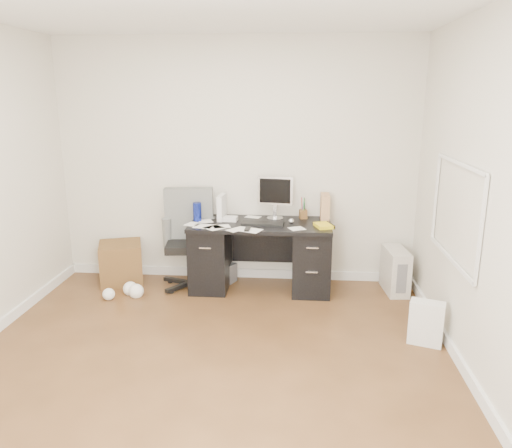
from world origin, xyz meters
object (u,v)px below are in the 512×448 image
(keyboard, at_px, (263,224))
(wicker_basket, at_px, (121,263))
(desk, at_px, (260,254))
(office_chair, at_px, (189,240))
(pc_tower, at_px, (395,270))
(lcd_monitor, at_px, (275,198))

(keyboard, distance_m, wicker_basket, 1.71)
(keyboard, relative_size, wicker_basket, 0.97)
(desk, distance_m, office_chair, 0.80)
(pc_tower, height_order, wicker_basket, pc_tower)
(lcd_monitor, relative_size, pc_tower, 1.02)
(desk, height_order, wicker_basket, desk)
(lcd_monitor, distance_m, pc_tower, 1.52)
(lcd_monitor, relative_size, wicker_basket, 1.06)
(office_chair, bearing_deg, keyboard, -12.25)
(pc_tower, distance_m, wicker_basket, 3.05)
(desk, height_order, pc_tower, desk)
(pc_tower, bearing_deg, lcd_monitor, 168.83)
(keyboard, relative_size, pc_tower, 0.93)
(lcd_monitor, relative_size, keyboard, 1.09)
(desk, bearing_deg, keyboard, -71.20)
(office_chair, bearing_deg, pc_tower, -5.65)
(desk, height_order, lcd_monitor, lcd_monitor)
(desk, xyz_separation_m, wicker_basket, (-1.59, 0.07, -0.17))
(desk, bearing_deg, office_chair, -179.41)
(wicker_basket, bearing_deg, lcd_monitor, 3.30)
(lcd_monitor, bearing_deg, pc_tower, 1.81)
(desk, distance_m, keyboard, 0.37)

